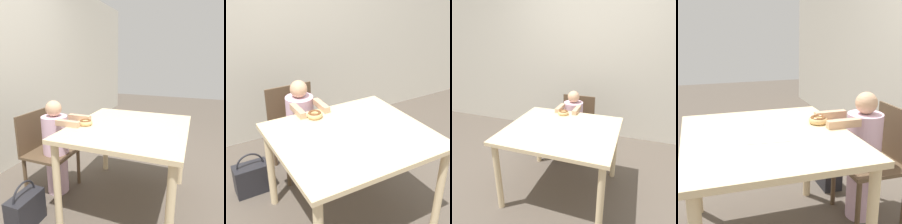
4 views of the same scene
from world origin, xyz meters
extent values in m
cube|color=beige|center=(0.00, 0.00, 0.73)|extent=(1.10, 0.99, 0.03)
cylinder|color=beige|center=(-0.49, -0.43, 0.36)|extent=(0.06, 0.06, 0.71)
cylinder|color=beige|center=(-0.49, 0.43, 0.36)|extent=(0.06, 0.06, 0.71)
cube|color=brown|center=(-0.10, 0.77, 0.41)|extent=(0.46, 0.43, 0.03)
cube|color=brown|center=(-0.10, 0.97, 0.62)|extent=(0.46, 0.02, 0.39)
cylinder|color=brown|center=(-0.29, 0.58, 0.20)|extent=(0.04, 0.04, 0.40)
cylinder|color=brown|center=(0.10, 0.58, 0.20)|extent=(0.04, 0.04, 0.40)
cylinder|color=brown|center=(-0.29, 0.95, 0.20)|extent=(0.04, 0.04, 0.40)
cylinder|color=silver|center=(-0.10, 0.71, 0.21)|extent=(0.21, 0.21, 0.43)
cylinder|color=silver|center=(-0.10, 0.71, 0.61)|extent=(0.25, 0.25, 0.37)
sphere|color=tan|center=(-0.10, 0.71, 0.87)|extent=(0.15, 0.15, 0.15)
cube|color=tan|center=(-0.20, 0.50, 0.77)|extent=(0.05, 0.23, 0.05)
cube|color=tan|center=(0.01, 0.50, 0.77)|extent=(0.05, 0.23, 0.05)
torus|color=#DBB270|center=(-0.11, 0.37, 0.77)|extent=(0.12, 0.12, 0.04)
torus|color=brown|center=(-0.11, 0.37, 0.79)|extent=(0.10, 0.10, 0.02)
cube|color=white|center=(-0.01, -0.04, 0.75)|extent=(0.31, 0.31, 0.00)
cube|color=#232328|center=(-0.60, 0.67, 0.14)|extent=(0.30, 0.16, 0.28)
torus|color=#232328|center=(-0.60, 0.67, 0.28)|extent=(0.24, 0.02, 0.24)
cylinder|color=silver|center=(-0.21, -0.07, 0.75)|extent=(0.18, 0.18, 0.01)
camera|label=1|loc=(-1.76, -0.53, 1.33)|focal=35.00mm
camera|label=2|loc=(-1.04, -1.62, 1.86)|focal=50.00mm
camera|label=3|loc=(0.68, -1.85, 1.67)|focal=35.00mm
camera|label=4|loc=(1.71, -0.38, 1.38)|focal=50.00mm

